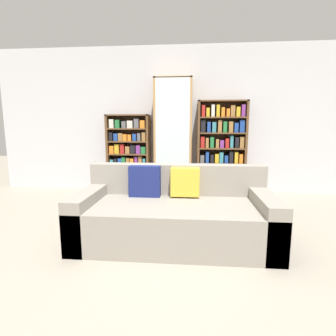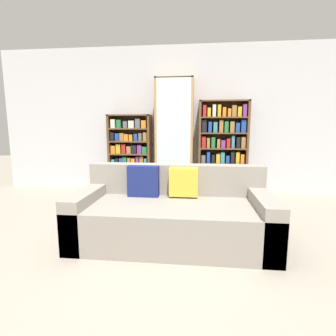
{
  "view_description": "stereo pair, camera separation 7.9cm",
  "coord_description": "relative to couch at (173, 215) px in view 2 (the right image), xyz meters",
  "views": [
    {
      "loc": [
        0.22,
        -2.37,
        1.24
      ],
      "look_at": [
        -0.12,
        1.38,
        0.64
      ],
      "focal_mm": 28.0,
      "sensor_mm": 36.0,
      "label": 1
    },
    {
      "loc": [
        0.3,
        -2.36,
        1.24
      ],
      "look_at": [
        -0.12,
        1.38,
        0.64
      ],
      "focal_mm": 28.0,
      "sensor_mm": 36.0,
      "label": 2
    }
  ],
  "objects": [
    {
      "name": "bookshelf_right",
      "position": [
        0.72,
        2.07,
        0.53
      ],
      "size": [
        0.87,
        0.32,
        1.69
      ],
      "color": "brown",
      "rests_on": "ground"
    },
    {
      "name": "wine_bottle",
      "position": [
        0.23,
        1.3,
        -0.13
      ],
      "size": [
        0.08,
        0.08,
        0.37
      ],
      "color": "#192333",
      "rests_on": "ground"
    },
    {
      "name": "ground_plane",
      "position": [
        -0.05,
        -0.38,
        -0.28
      ],
      "size": [
        16.0,
        16.0,
        0.0
      ],
      "primitive_type": "plane",
      "color": "gray"
    },
    {
      "name": "wall_back",
      "position": [
        -0.05,
        2.28,
        1.07
      ],
      "size": [
        7.07,
        0.06,
        2.7
      ],
      "color": "silver",
      "rests_on": "ground"
    },
    {
      "name": "couch",
      "position": [
        0.0,
        0.0,
        0.0
      ],
      "size": [
        2.07,
        0.99,
        0.79
      ],
      "color": "gray",
      "rests_on": "ground"
    },
    {
      "name": "bookshelf_left",
      "position": [
        -1.0,
        2.07,
        0.42
      ],
      "size": [
        0.79,
        0.32,
        1.45
      ],
      "color": "brown",
      "rests_on": "ground"
    },
    {
      "name": "display_cabinet",
      "position": [
        -0.16,
        2.06,
        0.75
      ],
      "size": [
        0.68,
        0.36,
        2.08
      ],
      "color": "#AD7F4C",
      "rests_on": "ground"
    }
  ]
}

